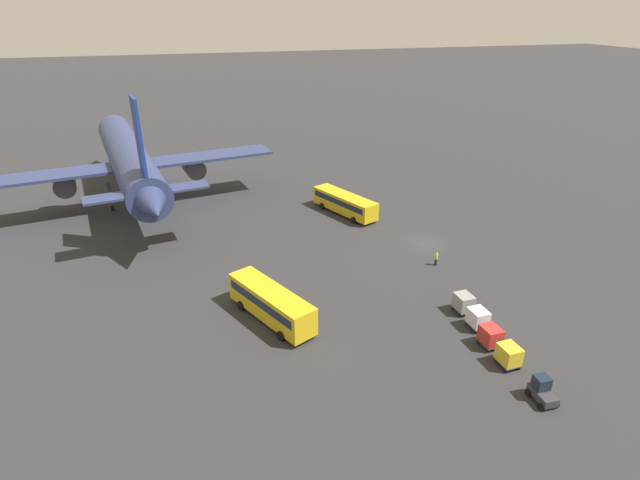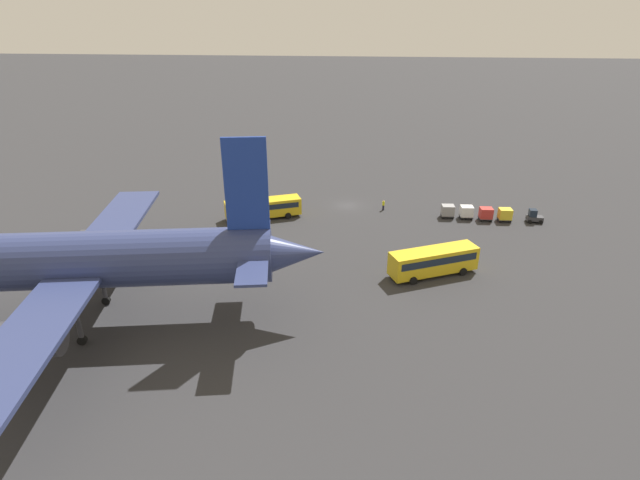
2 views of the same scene
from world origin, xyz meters
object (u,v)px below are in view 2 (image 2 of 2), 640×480
Objects in this scene: cargo_cart_red at (486,213)px; cargo_cart_white at (467,211)px; baggage_tug at (534,216)px; airplane at (66,262)px; worker_person at (383,205)px; cargo_cart_grey at (448,210)px; shuttle_bus_near at (263,207)px; cargo_cart_yellow at (505,214)px; shuttle_bus_far at (434,260)px.

cargo_cart_red is 1.00× the size of cargo_cart_white.
baggage_tug reaches higher than cargo_cart_red.
airplane is 65.17m from baggage_tug.
worker_person is 0.84× the size of cargo_cart_white.
airplane is at bearing 38.44° from cargo_cart_grey.
airplane is 29.96× the size of worker_person.
shuttle_bus_near is 5.79× the size of cargo_cart_white.
baggage_tug is 1.18× the size of cargo_cart_yellow.
cargo_cart_yellow is 1.00× the size of cargo_cart_grey.
cargo_cart_grey is at bearing -0.56° from baggage_tug.
baggage_tug is at bearing -179.46° from cargo_cart_yellow.
shuttle_bus_far is 22.81m from cargo_cart_yellow.
worker_person is (-32.52, -36.15, -6.48)m from airplane.
airplane is 21.26× the size of baggage_tug.
worker_person is 13.23m from cargo_cart_white.
shuttle_bus_near is at bearing 15.61° from worker_person.
cargo_cart_grey is (-29.14, -3.00, -0.65)m from shuttle_bus_near.
cargo_cart_red and cargo_cart_white have the same top height.
cargo_cart_white is (10.22, -0.53, 0.25)m from baggage_tug.
baggage_tug is at bearing 177.07° from cargo_cart_grey.
airplane reaches higher than cargo_cart_yellow.
cargo_cart_grey is (-4.42, -19.36, -0.83)m from shuttle_bus_far.
cargo_cart_red is (-48.42, -33.18, -6.16)m from airplane.
airplane is at bearing -3.80° from shuttle_bus_far.
worker_person is (5.68, -21.69, -1.15)m from shuttle_bus_far.
airplane reaches higher than shuttle_bus_near.
baggage_tug is at bearing 160.58° from shuttle_bus_near.
shuttle_bus_far is 4.66× the size of baggage_tug.
cargo_cart_white is at bearing -153.08° from airplane.
shuttle_bus_near is at bearing 5.52° from baggage_tug.
cargo_cart_white is (2.90, -0.50, 0.00)m from cargo_cart_red.
cargo_cart_white is at bearing -135.37° from shuttle_bus_far.
cargo_cart_yellow is 2.90m from cargo_cart_red.
shuttle_bus_near reaches higher than worker_person.
cargo_cart_red is 5.83m from cargo_cart_grey.
cargo_cart_yellow is at bearing 2.90° from baggage_tug.
worker_person is 16.17m from cargo_cart_red.
cargo_cart_grey is at bearing -127.38° from shuttle_bus_far.
shuttle_bus_near is 5.79× the size of cargo_cart_red.
cargo_cart_white is (-12.99, 2.46, 0.32)m from worker_person.
shuttle_bus_far is at bearing 61.39° from cargo_cart_red.
cargo_cart_grey is (-10.10, 2.32, 0.32)m from worker_person.
cargo_cart_yellow is (4.43, 0.04, 0.25)m from baggage_tug.
cargo_cart_yellow is (-51.31, -33.11, -6.16)m from airplane.
cargo_cart_white is at bearing 169.26° from worker_person.
worker_person is 0.84× the size of cargo_cart_yellow.
shuttle_bus_near is 37.90m from cargo_cart_yellow.
shuttle_bus_far is 6.56× the size of worker_person.
baggage_tug is 1.18× the size of cargo_cart_red.
cargo_cart_white is 2.90m from cargo_cart_grey.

